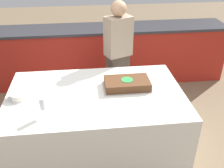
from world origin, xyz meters
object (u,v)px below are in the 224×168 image
Objects in this scene: person_cutting_cake at (118,57)px; cake at (127,84)px; plate_stack at (19,95)px; wine_glass at (42,104)px.

cake is at bearing 66.64° from person_cutting_cake.
wine_glass is at bearing -50.88° from plate_stack.
person_cutting_cake is (1.11, 0.80, 0.00)m from plate_stack.
plate_stack is 0.13× the size of person_cutting_cake.
person_cutting_cake reaches higher than wine_glass.
plate_stack is (-1.11, -0.09, -0.01)m from cake.
wine_glass reaches higher than plate_stack.
wine_glass is at bearing 30.71° from person_cutting_cake.
person_cutting_cake is (0.00, 0.71, -0.01)m from cake.
cake is at bearing 27.68° from wine_glass.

